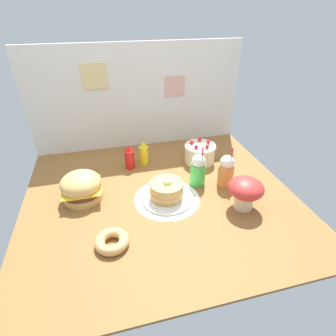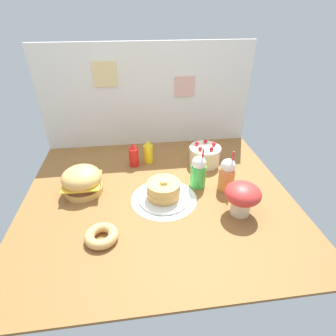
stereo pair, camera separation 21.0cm
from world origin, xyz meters
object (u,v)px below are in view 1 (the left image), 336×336
object	(u,v)px
burger	(81,187)
orange_float_cup	(226,171)
ketchup_bottle	(130,157)
cream_soda_cup	(198,170)
donut_pink_glaze	(112,241)
pancake_stack	(167,192)
mustard_bottle	(144,153)
mushroom_stool	(246,191)
layer_cake	(200,153)

from	to	relation	value
burger	orange_float_cup	bearing A→B (deg)	-5.49
ketchup_bottle	orange_float_cup	distance (m)	0.85
cream_soda_cup	donut_pink_glaze	size ratio (longest dim) A/B	1.61
pancake_stack	donut_pink_glaze	size ratio (longest dim) A/B	1.83
mustard_bottle	mushroom_stool	world-z (taller)	mushroom_stool
ketchup_bottle	layer_cake	bearing A→B (deg)	-4.91
ketchup_bottle	donut_pink_glaze	size ratio (longest dim) A/B	1.08
mustard_bottle	orange_float_cup	xyz separation A→B (m)	(0.58, -0.50, 0.03)
mustard_bottle	donut_pink_glaze	world-z (taller)	mustard_bottle
mustard_bottle	mushroom_stool	bearing A→B (deg)	-53.30
donut_pink_glaze	mushroom_stool	xyz separation A→B (m)	(0.95, 0.13, 0.11)
donut_pink_glaze	burger	bearing A→B (deg)	108.71
mushroom_stool	cream_soda_cup	bearing A→B (deg)	121.63
pancake_stack	mushroom_stool	distance (m)	0.57
mustard_bottle	cream_soda_cup	bearing A→B (deg)	-49.49
ketchup_bottle	cream_soda_cup	world-z (taller)	cream_soda_cup
cream_soda_cup	orange_float_cup	xyz separation A→B (m)	(0.21, -0.07, 0.00)
pancake_stack	donut_pink_glaze	distance (m)	0.56
pancake_stack	orange_float_cup	size ratio (longest dim) A/B	1.13
donut_pink_glaze	pancake_stack	bearing A→B (deg)	39.34
burger	pancake_stack	size ratio (longest dim) A/B	0.78
pancake_stack	mushroom_stool	world-z (taller)	mushroom_stool
layer_cake	donut_pink_glaze	bearing A→B (deg)	-136.46
ketchup_bottle	mushroom_stool	bearing A→B (deg)	-45.94
burger	mustard_bottle	distance (m)	0.67
ketchup_bottle	mushroom_stool	world-z (taller)	mushroom_stool
ketchup_bottle	orange_float_cup	size ratio (longest dim) A/B	0.67
ketchup_bottle	donut_pink_glaze	xyz separation A→B (m)	(-0.23, -0.88, -0.07)
orange_float_cup	ketchup_bottle	bearing A→B (deg)	147.41
cream_soda_cup	mushroom_stool	bearing A→B (deg)	-58.37
mushroom_stool	orange_float_cup	bearing A→B (deg)	92.11
orange_float_cup	donut_pink_glaze	size ratio (longest dim) A/B	1.61
ketchup_bottle	orange_float_cup	world-z (taller)	orange_float_cup
layer_cake	cream_soda_cup	size ratio (longest dim) A/B	0.83
pancake_stack	layer_cake	world-z (taller)	layer_cake
burger	pancake_stack	distance (m)	0.64
layer_cake	cream_soda_cup	world-z (taller)	cream_soda_cup
cream_soda_cup	pancake_stack	bearing A→B (deg)	-155.22
layer_cake	mustard_bottle	bearing A→B (deg)	169.07
mushroom_stool	burger	bearing A→B (deg)	160.50
cream_soda_cup	orange_float_cup	distance (m)	0.22
mushroom_stool	pancake_stack	bearing A→B (deg)	156.33
burger	cream_soda_cup	distance (m)	0.91
layer_cake	orange_float_cup	distance (m)	0.41
orange_float_cup	mushroom_stool	size ratio (longest dim) A/B	1.36
burger	pancake_stack	world-z (taller)	burger
pancake_stack	mustard_bottle	bearing A→B (deg)	97.47
ketchup_bottle	mustard_bottle	size ratio (longest dim) A/B	1.00
cream_soda_cup	mushroom_stool	distance (m)	0.43
pancake_stack	mushroom_stool	xyz separation A→B (m)	(0.52, -0.23, 0.08)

